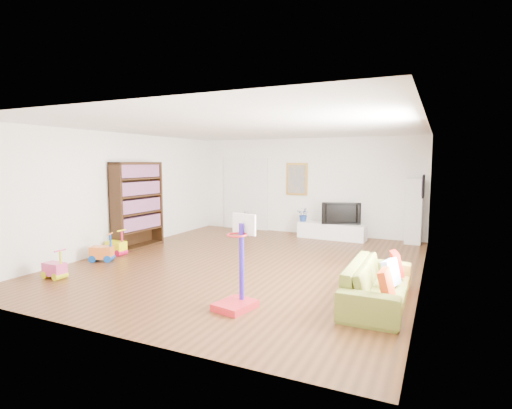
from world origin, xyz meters
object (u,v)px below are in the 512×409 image
at_px(media_console, 332,231).
at_px(bookshelf, 137,205).
at_px(sofa, 378,283).
at_px(basketball_hoop, 235,262).

height_order(media_console, bookshelf, bookshelf).
bearing_deg(sofa, bookshelf, 74.97).
bearing_deg(media_console, sofa, -64.44).
distance_m(sofa, basketball_hoop, 2.09).
distance_m(media_console, sofa, 4.86).
bearing_deg(media_console, basketball_hoop, -85.80).
xyz_separation_m(media_console, basketball_hoop, (0.06, -5.58, 0.45)).
distance_m(bookshelf, sofa, 5.96).
bearing_deg(basketball_hoop, bookshelf, 158.63).
bearing_deg(bookshelf, media_console, 39.27).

